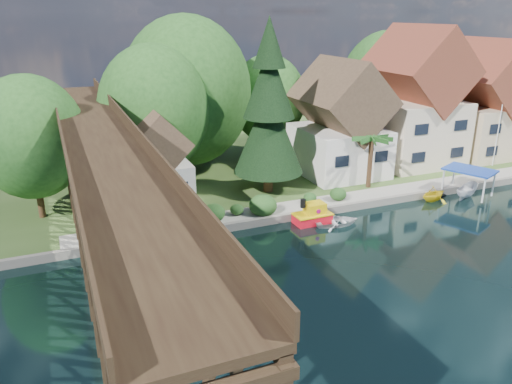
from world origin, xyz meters
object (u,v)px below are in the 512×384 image
(house_center, at_px, (414,106))
(tugboat, at_px, (313,215))
(conifer, at_px, (269,111))
(house_right, at_px, (483,107))
(boat_white_a, at_px, (337,220))
(boat_canopy, at_px, (468,185))
(palm_tree, at_px, (372,140))
(boat_yellow, at_px, (434,193))
(shed, at_px, (157,164))
(flagpole, at_px, (500,125))
(trestle_bridge, at_px, (105,191))
(house_left, at_px, (340,126))

(house_center, height_order, tugboat, house_center)
(house_center, bearing_deg, conifer, -170.81)
(tugboat, bearing_deg, house_right, 19.38)
(boat_white_a, bearing_deg, boat_canopy, -78.96)
(palm_tree, xyz_separation_m, boat_yellow, (4.00, -4.01, -4.13))
(house_right, relative_size, conifer, 0.85)
(shed, distance_m, conifer, 10.26)
(conifer, relative_size, flagpole, 2.13)
(palm_tree, distance_m, boat_canopy, 9.31)
(palm_tree, bearing_deg, boat_yellow, -45.12)
(boat_white_a, height_order, boat_canopy, boat_canopy)
(trestle_bridge, xyz_separation_m, palm_tree, (23.35, 6.04, -0.49))
(house_left, relative_size, boat_white_a, 3.19)
(flagpole, bearing_deg, tugboat, -168.37)
(shed, distance_m, boat_canopy, 26.90)
(trestle_bridge, xyz_separation_m, house_left, (23.00, 10.83, -0.21))
(house_left, relative_size, boat_canopy, 2.29)
(trestle_bridge, distance_m, conifer, 16.96)
(trestle_bridge, relative_size, palm_tree, 8.86)
(trestle_bridge, xyz_separation_m, flagpole, (39.12, 6.70, -0.61))
(boat_white_a, bearing_deg, tugboat, 62.89)
(tugboat, bearing_deg, palm_tree, 27.89)
(tugboat, bearing_deg, house_center, 29.75)
(house_right, height_order, tugboat, house_right)
(palm_tree, relative_size, boat_white_a, 1.45)
(house_left, relative_size, conifer, 0.75)
(shed, relative_size, palm_tree, 1.57)
(shed, height_order, conifer, conifer)
(conifer, xyz_separation_m, boat_yellow, (12.84, -6.46, -6.87))
(house_right, height_order, conifer, conifer)
(boat_white_a, bearing_deg, flagpole, -67.47)
(house_left, distance_m, house_right, 18.01)
(house_center, relative_size, boat_yellow, 5.02)
(shed, bearing_deg, flagpole, -4.41)
(shed, relative_size, boat_white_a, 2.27)
(shed, xyz_separation_m, palm_tree, (18.35, -3.28, 1.03))
(tugboat, bearing_deg, boat_white_a, -34.64)
(tugboat, bearing_deg, boat_canopy, -0.83)
(palm_tree, xyz_separation_m, boat_canopy, (7.26, -4.47, -3.74))
(tugboat, bearing_deg, house_left, 49.64)
(trestle_bridge, height_order, boat_canopy, trestle_bridge)
(trestle_bridge, bearing_deg, palm_tree, 14.51)
(tugboat, relative_size, boat_yellow, 1.08)
(house_right, xyz_separation_m, shed, (-36.00, -1.50, -1.95))
(conifer, distance_m, tugboat, 9.69)
(conifer, height_order, boat_canopy, conifer)
(house_right, bearing_deg, boat_yellow, -147.21)
(house_center, distance_m, house_right, 9.04)
(house_left, bearing_deg, boat_canopy, -50.55)
(boat_white_a, bearing_deg, house_center, -47.47)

